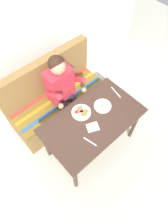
{
  "coord_description": "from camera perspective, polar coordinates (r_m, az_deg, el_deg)",
  "views": [
    {
      "loc": [
        -0.85,
        -0.79,
        2.7
      ],
      "look_at": [
        0.0,
        0.15,
        0.72
      ],
      "focal_mm": 31.35,
      "sensor_mm": 36.0,
      "label": 1
    }
  ],
  "objects": [
    {
      "name": "ground_plane",
      "position": [
        2.94,
        1.99,
        -9.42
      ],
      "size": [
        8.0,
        8.0,
        0.0
      ],
      "primitive_type": "plane",
      "color": "beige"
    },
    {
      "name": "couch",
      "position": [
        2.96,
        -8.02,
        3.37
      ],
      "size": [
        1.44,
        0.56,
        1.0
      ],
      "color": "olive",
      "rests_on": "ground"
    },
    {
      "name": "table",
      "position": [
        2.36,
        2.45,
        -3.22
      ],
      "size": [
        1.2,
        0.7,
        0.73
      ],
      "color": "#412C22",
      "rests_on": "ground"
    },
    {
      "name": "fork",
      "position": [
        2.16,
        1.79,
        -8.63
      ],
      "size": [
        0.05,
        0.17,
        0.0
      ],
      "primitive_type": "cube",
      "rotation": [
        0.0,
        0.0,
        0.23
      ],
      "color": "silver",
      "rests_on": "table"
    },
    {
      "name": "knife",
      "position": [
        2.55,
        9.29,
        5.71
      ],
      "size": [
        0.05,
        0.2,
        0.0
      ],
      "primitive_type": "cube",
      "rotation": [
        0.0,
        0.0,
        -0.2
      ],
      "color": "silver",
      "rests_on": "table"
    },
    {
      "name": "plate_breakfast",
      "position": [
        2.33,
        -0.79,
        -0.03
      ],
      "size": [
        0.23,
        0.23,
        0.05
      ],
      "color": "white",
      "rests_on": "table"
    },
    {
      "name": "back_wall",
      "position": [
        2.63,
        -18.01,
        22.6
      ],
      "size": [
        4.4,
        0.1,
        2.6
      ],
      "primitive_type": "cube",
      "color": "silver",
      "rests_on": "ground"
    },
    {
      "name": "plate_eggs",
      "position": [
        2.39,
        5.44,
        1.78
      ],
      "size": [
        0.21,
        0.21,
        0.04
      ],
      "color": "white",
      "rests_on": "table"
    },
    {
      "name": "napkin",
      "position": [
        2.24,
        2.55,
        -4.42
      ],
      "size": [
        0.17,
        0.16,
        0.01
      ],
      "primitive_type": "cube",
      "rotation": [
        0.0,
        0.0,
        -0.44
      ],
      "color": "silver",
      "rests_on": "table"
    },
    {
      "name": "person",
      "position": [
        2.56,
        -6.08,
        6.87
      ],
      "size": [
        0.45,
        0.61,
        1.21
      ],
      "color": "#C02C39",
      "rests_on": "ground"
    }
  ]
}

